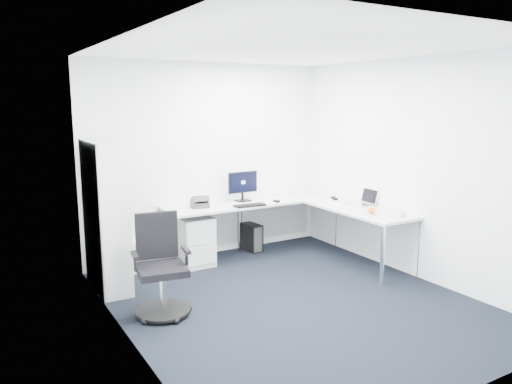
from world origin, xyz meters
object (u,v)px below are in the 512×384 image
l_desk (268,233)px  task_chair (162,267)px  laptop (358,197)px  bookshelf (106,216)px  monitor (243,186)px

l_desk → task_chair: task_chair is taller
task_chair → laptop: 2.98m
bookshelf → laptop: (3.21, -0.69, 0.02)m
bookshelf → monitor: bookshelf is taller
monitor → laptop: 1.60m
bookshelf → laptop: bearing=-12.2°
bookshelf → task_chair: size_ratio=1.67×
l_desk → monitor: (-0.16, 0.42, 0.60)m
monitor → l_desk: bearing=-70.0°
l_desk → task_chair: bearing=-152.2°
bookshelf → task_chair: 1.14m
l_desk → task_chair: size_ratio=2.55×
monitor → laptop: bearing=-42.2°
l_desk → bookshelf: (-2.17, 0.05, 0.48)m
bookshelf → task_chair: bookshelf is taller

